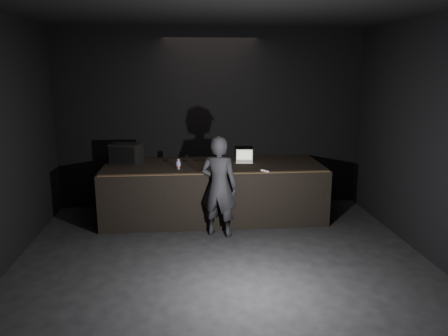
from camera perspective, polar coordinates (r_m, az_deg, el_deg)
ground at (r=5.81m, az=0.49°, el=-15.19°), size 7.00×7.00×0.00m
room_walls at (r=5.17m, az=0.53°, el=4.98°), size 6.10×7.10×3.52m
stage_riser at (r=8.16m, az=-1.39°, el=-2.98°), size 4.00×1.50×1.00m
riser_lip at (r=7.34m, az=-1.05°, el=-0.70°), size 3.92×0.10×0.01m
stage_monitor at (r=8.34m, az=-12.69°, el=1.87°), size 0.63×0.54×0.36m
cable at (r=8.42m, az=-5.37°, el=1.05°), size 0.93×0.05×0.02m
laptop at (r=8.28m, az=2.68°, el=1.22°), size 0.35×0.32×0.22m
beer_can at (r=7.71m, az=-5.98°, el=0.54°), size 0.08×0.08×0.18m
plastic_cup at (r=8.00m, az=-0.94°, el=0.77°), size 0.08×0.08×0.10m
wii_remote at (r=7.50m, az=5.35°, el=-0.39°), size 0.12×0.17×0.03m
person at (r=7.15m, az=-0.67°, el=-2.45°), size 0.71×0.59×1.68m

